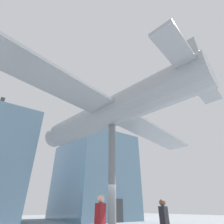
{
  "coord_description": "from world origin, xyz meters",
  "views": [
    {
      "loc": [
        -5.94,
        -8.79,
        1.33
      ],
      "look_at": [
        0.0,
        0.0,
        7.2
      ],
      "focal_mm": 28.0,
      "sensor_mm": 36.0,
      "label": 1
    }
  ],
  "objects": [
    {
      "name": "visitor_person",
      "position": [
        -0.02,
        -3.54,
        0.95
      ],
      "size": [
        0.45,
        0.34,
        1.65
      ],
      "rotation": [
        0.0,
        0.0,
        3.48
      ],
      "color": "#4C4238",
      "rests_on": "ground_plane"
    },
    {
      "name": "glass_pavilion_right",
      "position": [
        6.81,
        15.48,
        5.31
      ],
      "size": [
        8.22,
        12.48,
        11.19
      ],
      "color": "#60849E",
      "rests_on": "ground_plane"
    },
    {
      "name": "suspended_airplane",
      "position": [
        -0.05,
        0.22,
        7.21
      ],
      "size": [
        21.47,
        14.49,
        3.41
      ],
      "rotation": [
        0.0,
        0.0,
        0.23
      ],
      "color": "#93999E",
      "rests_on": "support_pylon_central"
    },
    {
      "name": "visitor_second",
      "position": [
        -2.39,
        -2.83,
        1.02
      ],
      "size": [
        0.46,
        0.38,
        1.76
      ],
      "rotation": [
        0.0,
        0.0,
        0.49
      ],
      "color": "#2D3D56",
      "rests_on": "ground_plane"
    },
    {
      "name": "support_pylon_central",
      "position": [
        0.0,
        0.0,
        3.1
      ],
      "size": [
        0.44,
        0.44,
        6.19
      ],
      "color": "slate",
      "rests_on": "ground_plane"
    }
  ]
}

